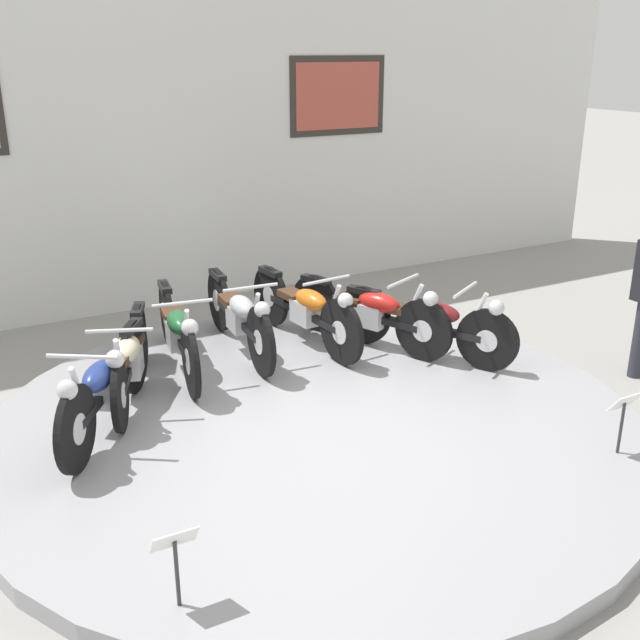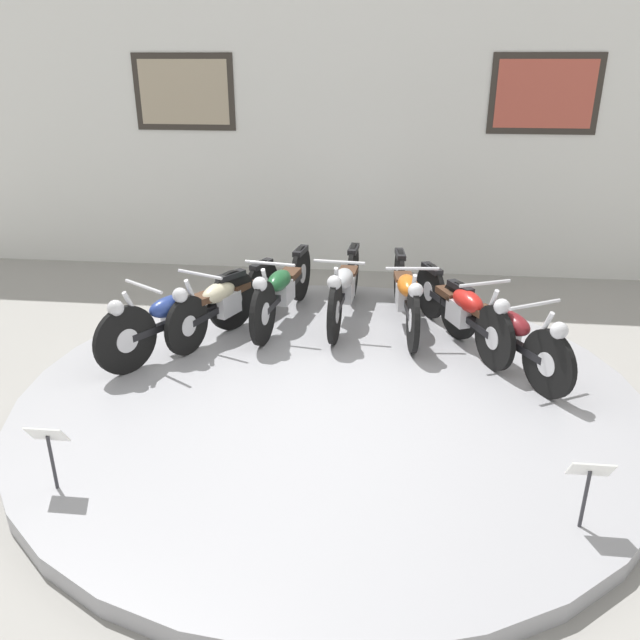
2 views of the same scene
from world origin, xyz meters
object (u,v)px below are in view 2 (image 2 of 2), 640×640
object	(u,v)px
motorcycle_cream	(225,299)
motorcycle_red	(462,308)
motorcycle_orange	(406,292)
motorcycle_blue	(179,314)
motorcycle_green	(282,288)
info_placard_front_centre	(589,479)
motorcycle_silver	(344,286)
motorcycle_maroon	(503,330)
info_placard_front_left	(49,443)

from	to	relation	value
motorcycle_cream	motorcycle_red	bearing A→B (deg)	0.04
motorcycle_red	motorcycle_orange	bearing A→B (deg)	147.79
motorcycle_blue	motorcycle_green	size ratio (longest dim) A/B	0.86
motorcycle_orange	info_placard_front_centre	xyz separation A→B (m)	(1.07, -3.14, -0.03)
motorcycle_blue	motorcycle_silver	distance (m)	1.87
motorcycle_orange	motorcycle_red	world-z (taller)	motorcycle_orange
motorcycle_red	motorcycle_maroon	bearing A→B (deg)	-57.68
motorcycle_cream	motorcycle_red	distance (m)	2.50
motorcycle_orange	info_placard_front_left	world-z (taller)	motorcycle_orange
motorcycle_blue	motorcycle_orange	size ratio (longest dim) A/B	0.85
motorcycle_cream	info_placard_front_centre	xyz separation A→B (m)	(3.00, -2.78, -0.00)
motorcycle_cream	info_placard_front_left	bearing A→B (deg)	-100.16
motorcycle_cream	motorcycle_red	size ratio (longest dim) A/B	0.99
motorcycle_green	motorcycle_red	distance (m)	1.97
motorcycle_orange	motorcycle_maroon	world-z (taller)	motorcycle_orange
motorcycle_red	motorcycle_maroon	size ratio (longest dim) A/B	1.06
info_placard_front_centre	motorcycle_orange	bearing A→B (deg)	108.75
motorcycle_red	info_placard_front_left	world-z (taller)	motorcycle_red
motorcycle_green	info_placard_front_centre	bearing A→B (deg)	-52.20
motorcycle_blue	info_placard_front_left	bearing A→B (deg)	-94.23
motorcycle_green	info_placard_front_left	bearing A→B (deg)	-108.71
motorcycle_cream	motorcycle_silver	xyz separation A→B (m)	(1.25, 0.49, 0.03)
motorcycle_silver	info_placard_front_left	bearing A→B (deg)	-118.13
motorcycle_cream	info_placard_front_left	distance (m)	2.82
motorcycle_cream	motorcycle_orange	world-z (taller)	motorcycle_orange
motorcycle_blue	motorcycle_cream	size ratio (longest dim) A/B	0.94
motorcycle_cream	motorcycle_silver	size ratio (longest dim) A/B	0.90
motorcycle_red	info_placard_front_left	distance (m)	4.09
motorcycle_green	motorcycle_orange	world-z (taller)	motorcycle_green
info_placard_front_left	info_placard_front_centre	bearing A→B (deg)	0.00
motorcycle_green	motorcycle_silver	world-z (taller)	motorcycle_silver
motorcycle_silver	motorcycle_maroon	world-z (taller)	motorcycle_silver
motorcycle_blue	motorcycle_cream	distance (m)	0.61
motorcycle_silver	info_placard_front_left	size ratio (longest dim) A/B	3.95
motorcycle_green	motorcycle_cream	bearing A→B (deg)	-147.52
motorcycle_blue	motorcycle_green	bearing A→B (deg)	44.35
motorcycle_maroon	motorcycle_red	bearing A→B (deg)	122.32
motorcycle_blue	motorcycle_red	size ratio (longest dim) A/B	0.93
motorcycle_blue	motorcycle_maroon	xyz separation A→B (m)	(3.16, -0.00, -0.02)
motorcycle_red	info_placard_front_centre	world-z (taller)	motorcycle_red
motorcycle_orange	motorcycle_maroon	size ratio (longest dim) A/B	1.15
motorcycle_red	info_placard_front_centre	size ratio (longest dim) A/B	3.59
motorcycle_green	motorcycle_red	xyz separation A→B (m)	(1.94, -0.36, -0.02)
motorcycle_green	motorcycle_maroon	distance (m)	2.43
motorcycle_cream	motorcycle_maroon	bearing A→B (deg)	-10.41
motorcycle_maroon	motorcycle_green	bearing A→B (deg)	158.79
motorcycle_cream	info_placard_front_centre	bearing A→B (deg)	-42.81
info_placard_front_centre	motorcycle_blue	bearing A→B (deg)	145.81
motorcycle_green	motorcycle_orange	distance (m)	1.37
motorcycle_silver	info_placard_front_centre	size ratio (longest dim) A/B	3.95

